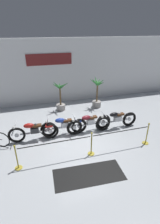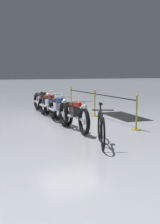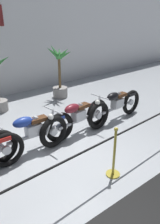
{
  "view_description": "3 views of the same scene",
  "coord_description": "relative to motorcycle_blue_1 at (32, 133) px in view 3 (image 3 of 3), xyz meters",
  "views": [
    {
      "loc": [
        -1.94,
        -6.43,
        4.75
      ],
      "look_at": [
        0.25,
        0.99,
        1.0
      ],
      "focal_mm": 28.0,
      "sensor_mm": 36.0,
      "label": 1
    },
    {
      "loc": [
        -9.71,
        3.7,
        1.7
      ],
      "look_at": [
        -1.36,
        0.24,
        0.43
      ],
      "focal_mm": 45.0,
      "sensor_mm": 36.0,
      "label": 2
    },
    {
      "loc": [
        -2.65,
        -3.21,
        2.87
      ],
      "look_at": [
        1.04,
        1.01,
        0.44
      ],
      "focal_mm": 35.0,
      "sensor_mm": 36.0,
      "label": 3
    }
  ],
  "objects": [
    {
      "name": "ground_plane",
      "position": [
        0.63,
        -0.75,
        -0.48
      ],
      "size": [
        120.0,
        120.0,
        0.0
      ],
      "primitive_type": "plane",
      "color": "#B2B7BC"
    },
    {
      "name": "motorcycle_maroon_2",
      "position": [
        1.27,
        -0.08,
        0.0
      ],
      "size": [
        2.37,
        0.62,
        0.97
      ],
      "color": "black",
      "rests_on": "ground"
    },
    {
      "name": "stanchion_far_left",
      "position": [
        -0.5,
        -1.76,
        0.19
      ],
      "size": [
        5.59,
        0.28,
        1.05
      ],
      "color": "gold",
      "rests_on": "ground"
    },
    {
      "name": "floor_banner",
      "position": [
        0.31,
        -2.82,
        -0.47
      ],
      "size": [
        2.57,
        1.22,
        0.01
      ],
      "primitive_type": "cube",
      "rotation": [
        0.0,
        0.0,
        -0.06
      ],
      "color": "black",
      "rests_on": "ground"
    },
    {
      "name": "motorcycle_black_3",
      "position": [
        2.72,
        -0.16,
        0.01
      ],
      "size": [
        2.32,
        0.62,
        0.97
      ],
      "color": "black",
      "rests_on": "ground"
    },
    {
      "name": "motorcycle_blue_1",
      "position": [
        0.0,
        0.0,
        0.0
      ],
      "size": [
        2.26,
        0.62,
        0.97
      ],
      "color": "black",
      "rests_on": "ground"
    },
    {
      "name": "stanchion_mid_left",
      "position": [
        0.77,
        -1.76,
        -0.12
      ],
      "size": [
        0.28,
        0.28,
        1.05
      ],
      "color": "gold",
      "rests_on": "ground"
    },
    {
      "name": "potted_palm_left_of_row",
      "position": [
        2.74,
        2.66,
        0.45
      ],
      "size": [
        1.06,
        1.12,
        2.01
      ],
      "color": "gray",
      "rests_on": "ground"
    }
  ]
}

